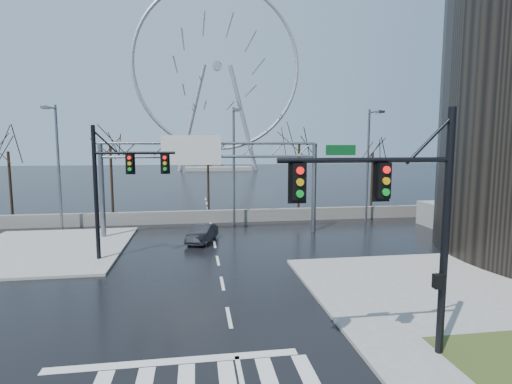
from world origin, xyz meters
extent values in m
plane|color=black|center=(0.00, 0.00, 0.00)|extent=(260.00, 260.00, 0.00)
cube|color=gray|center=(10.00, 2.00, 0.07)|extent=(12.00, 10.00, 0.15)
cube|color=gray|center=(-11.00, 12.00, 0.07)|extent=(10.00, 12.00, 0.15)
cube|color=slate|center=(0.00, 20.00, 0.55)|extent=(52.00, 0.50, 1.10)
cylinder|color=black|center=(6.50, -4.00, 4.00)|extent=(0.24, 0.24, 8.00)
cylinder|color=black|center=(3.80, -4.00, 6.40)|extent=(5.40, 0.16, 0.16)
cube|color=black|center=(4.30, -4.15, 5.80)|extent=(0.35, 0.28, 1.05)
cube|color=black|center=(1.70, -4.15, 5.80)|extent=(0.35, 0.28, 1.05)
cylinder|color=black|center=(-7.00, 9.00, 4.00)|extent=(0.24, 0.24, 8.00)
cylinder|color=black|center=(-4.70, 9.00, 6.40)|extent=(4.60, 0.16, 0.16)
cube|color=black|center=(-5.00, 8.85, 5.80)|extent=(0.35, 0.28, 1.05)
cube|color=black|center=(-3.00, 8.85, 5.80)|extent=(0.35, 0.28, 1.05)
cylinder|color=slate|center=(-8.00, 15.00, 3.50)|extent=(0.36, 0.36, 7.00)
cylinder|color=slate|center=(8.00, 15.00, 3.50)|extent=(0.36, 0.36, 7.00)
cylinder|color=slate|center=(0.00, 15.00, 7.00)|extent=(16.00, 0.20, 0.20)
cylinder|color=slate|center=(0.00, 15.00, 6.00)|extent=(16.00, 0.20, 0.20)
cube|color=#09491A|center=(-1.50, 14.85, 6.50)|extent=(4.20, 0.10, 2.00)
cube|color=silver|center=(-1.50, 14.79, 6.50)|extent=(4.40, 0.02, 2.20)
cylinder|color=slate|center=(-12.00, 18.50, 5.00)|extent=(0.20, 0.20, 10.00)
cylinder|color=slate|center=(-12.00, 17.40, 9.70)|extent=(0.12, 2.20, 0.12)
cube|color=slate|center=(-12.00, 16.40, 9.60)|extent=(0.50, 0.70, 0.18)
cylinder|color=slate|center=(2.00, 18.50, 5.00)|extent=(0.20, 0.20, 10.00)
cylinder|color=slate|center=(2.00, 17.40, 9.70)|extent=(0.12, 2.20, 0.12)
cube|color=slate|center=(2.00, 16.40, 9.60)|extent=(0.50, 0.70, 0.18)
cylinder|color=slate|center=(14.00, 18.50, 5.00)|extent=(0.20, 0.20, 10.00)
cylinder|color=slate|center=(14.00, 17.40, 9.70)|extent=(0.12, 2.20, 0.12)
cube|color=slate|center=(14.00, 16.40, 9.60)|extent=(0.50, 0.70, 0.18)
cylinder|color=black|center=(-18.00, 24.00, 3.15)|extent=(0.24, 0.24, 6.30)
cylinder|color=black|center=(-9.00, 23.50, 3.38)|extent=(0.24, 0.24, 6.75)
cylinder|color=black|center=(0.00, 24.50, 2.93)|extent=(0.24, 0.24, 5.85)
cylinder|color=black|center=(9.00, 23.50, 3.51)|extent=(0.24, 0.24, 7.02)
cylinder|color=black|center=(17.00, 24.00, 3.06)|extent=(0.24, 0.24, 6.12)
cube|color=gray|center=(5.00, 95.00, 0.50)|extent=(18.00, 6.00, 1.00)
torus|color=#B2B2B7|center=(5.00, 95.00, 28.00)|extent=(45.00, 1.00, 45.00)
cylinder|color=#B2B2B7|center=(5.00, 95.00, 28.00)|extent=(2.40, 1.50, 2.40)
cylinder|color=#B2B2B7|center=(-2.00, 95.00, 14.00)|extent=(8.28, 1.20, 28.82)
cylinder|color=#B2B2B7|center=(12.00, 95.00, 14.00)|extent=(8.28, 1.20, 28.82)
imported|color=black|center=(-0.83, 12.82, 0.61)|extent=(2.49, 3.92, 1.22)
camera|label=1|loc=(-1.22, -15.24, 6.83)|focal=28.00mm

